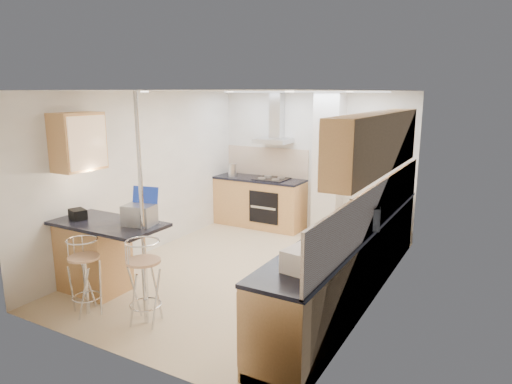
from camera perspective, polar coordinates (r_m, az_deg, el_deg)
The scene contains 16 objects.
ground at distance 6.53m, azimuth -1.17°, elevation -9.96°, with size 4.80×4.80×0.00m, color beige.
room_shell at distance 6.29m, azimuth 3.06°, elevation 3.76°, with size 3.64×4.84×2.51m.
right_counter at distance 5.80m, azimuth 11.83°, elevation -8.30°, with size 0.63×4.40×0.92m.
back_counter at distance 8.58m, azimuth 0.45°, elevation -1.24°, with size 1.70×0.63×0.92m.
peninsula at distance 5.98m, azimuth -17.93°, elevation -7.88°, with size 1.47×0.72×0.94m.
microwave at distance 5.55m, azimuth 13.39°, elevation -2.85°, with size 0.49×0.33×0.27m, color white.
laptop at distance 5.57m, azimuth -14.37°, elevation -2.79°, with size 0.35×0.27×0.24m, color #94969C.
bag at distance 6.08m, azimuth -21.38°, elevation -2.59°, with size 0.23×0.16×0.12m, color black.
bar_stool_near at distance 5.58m, azimuth -20.58°, elevation -9.84°, with size 0.37×0.37×0.90m, color tan, non-canonical shape.
bar_stool_end at distance 5.16m, azimuth -13.77°, elevation -10.88°, with size 0.39×0.39×0.95m, color tan, non-canonical shape.
jar_a at distance 6.02m, azimuth 14.17°, elevation -2.22°, with size 0.12×0.12×0.17m, color white.
jar_b at distance 6.94m, azimuth 15.89°, elevation -0.54°, with size 0.11×0.11×0.14m, color white.
jar_c at distance 5.25m, azimuth 9.99°, elevation -4.11°, with size 0.14×0.14×0.18m, color beige.
jar_d at distance 4.75m, azimuth 8.13°, elevation -6.08°, with size 0.10×0.10×0.14m, color white.
bread_bin at distance 4.14m, azimuth 6.16°, elevation -8.37°, with size 0.30×0.39×0.20m, color white.
kettle at distance 8.65m, azimuth -2.99°, elevation 2.77°, with size 0.16×0.16×0.24m, color silver.
Camera 1 is at (3.07, -5.20, 2.48)m, focal length 32.00 mm.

